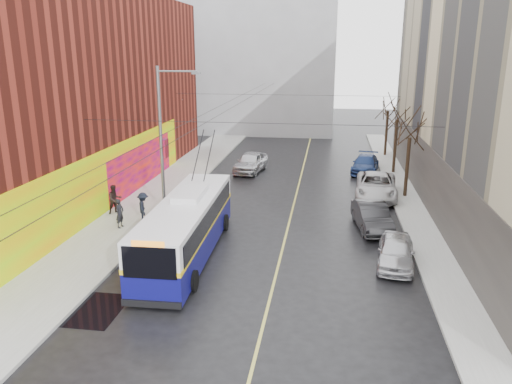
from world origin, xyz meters
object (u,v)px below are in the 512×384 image
parked_car_a (396,251)px  parked_car_c (376,186)px  parked_car_b (372,217)px  pedestrian_c (143,207)px  tree_mid (398,110)px  pedestrian_a (120,213)px  pedestrian_b (115,199)px  tree_near (411,126)px  tree_far (389,102)px  trolleybus (187,227)px  parked_car_d (365,164)px  following_car (251,162)px  streetlight_pole (163,138)px

parked_car_a → parked_car_c: (0.01, 11.47, 0.12)m
parked_car_a → parked_car_b: (-0.75, 4.88, 0.06)m
pedestrian_c → parked_car_c: bearing=-83.2°
tree_mid → parked_car_a: size_ratio=1.62×
pedestrian_a → pedestrian_b: size_ratio=0.93×
tree_near → tree_mid: size_ratio=0.96×
parked_car_a → parked_car_b: 4.94m
pedestrian_b → pedestrian_a: bearing=-106.2°
tree_far → trolleybus: tree_far is taller
tree_mid → parked_car_c: tree_mid is taller
tree_far → parked_car_d: 8.48m
tree_far → trolleybus: size_ratio=0.57×
pedestrian_b → pedestrian_c: pedestrian_b is taller
tree_mid → parked_car_c: 8.70m
tree_mid → tree_near: bearing=-90.0°
parked_car_c → pedestrian_b: 17.45m
trolleybus → pedestrian_b: size_ratio=6.41×
following_car → pedestrian_b: (-6.44, -12.58, 0.22)m
tree_near → parked_car_c: 4.61m
tree_far → streetlight_pole: bearing=-127.1°
tree_near → trolleybus: (-12.12, -11.97, -3.47)m
streetlight_pole → parked_car_b: size_ratio=1.95×
tree_near → tree_far: size_ratio=0.97×
pedestrian_a → tree_far: bearing=-25.5°
parked_car_a → parked_car_d: 18.82m
following_car → tree_near: bearing=-18.0°
pedestrian_c → streetlight_pole: bearing=-44.5°
tree_far → parked_car_c: 14.99m
parked_car_c → streetlight_pole: bearing=-152.1°
tree_far → parked_car_d: bearing=-108.4°
tree_far → parked_car_c: bearing=-98.0°
tree_far → parked_car_b: tree_far is taller
tree_far → parked_car_b: (-2.76, -20.80, -4.38)m
parked_car_c → parked_car_d: size_ratio=1.22×
pedestrian_a → trolleybus: bearing=-111.1°
parked_car_b → following_car: following_car is taller
trolleybus → parked_car_a: (10.11, 0.28, -0.81)m
tree_far → pedestrian_a: bearing=-126.3°
streetlight_pole → pedestrian_c: 4.33m
following_car → streetlight_pole: bearing=-97.0°
tree_far → following_car: size_ratio=1.35×
tree_far → parked_car_a: 26.14m
tree_near → parked_car_a: tree_near is taller
trolleybus → parked_car_b: (9.36, 5.16, -0.75)m
tree_mid → parked_car_d: 5.09m
tree_mid → pedestrian_c: tree_mid is taller
parked_car_b → pedestrian_c: bearing=176.2°
tree_far → pedestrian_a: (-16.90, -22.99, -4.16)m
parked_car_d → following_car: 9.57m
tree_near → parked_car_a: size_ratio=1.55×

